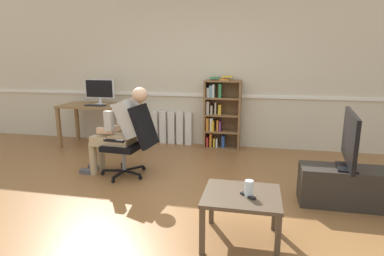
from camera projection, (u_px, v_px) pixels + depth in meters
ground_plane at (162, 207)px, 3.40m from camera, size 18.00×18.00×0.00m
back_wall at (204, 71)px, 5.64m from camera, size 12.00×0.13×2.70m
computer_desk at (100, 110)px, 5.68m from camera, size 1.39×0.66×0.76m
imac_monitor at (99, 90)px, 5.68m from camera, size 0.56×0.14×0.45m
keyboard at (95, 105)px, 5.52m from camera, size 0.36×0.12×0.02m
computer_mouse at (113, 105)px, 5.48m from camera, size 0.06×0.10×0.03m
bookshelf at (220, 114)px, 5.53m from camera, size 0.63×0.29×1.28m
radiator at (167, 127)px, 5.90m from camera, size 0.95×0.08×0.61m
office_chair at (133, 139)px, 4.18m from camera, size 0.78×0.62×0.98m
person_seated at (121, 129)px, 4.21m from camera, size 1.01×0.41×1.22m
tv_stand at (344, 187)px, 3.42m from camera, size 0.94×0.38×0.42m
tv_screen at (350, 139)px, 3.30m from camera, size 0.24×0.93×0.60m
coffee_table at (242, 201)px, 2.69m from camera, size 0.65×0.58×0.44m
drinking_glass at (249, 188)px, 2.62m from camera, size 0.07×0.07×0.14m
spare_remote at (248, 196)px, 2.62m from camera, size 0.14×0.13×0.02m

